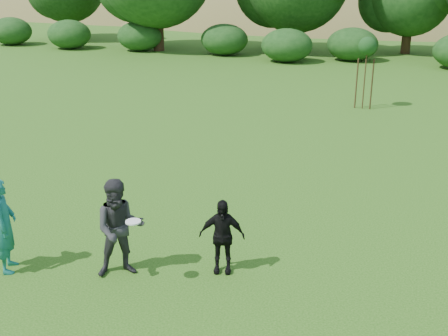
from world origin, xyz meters
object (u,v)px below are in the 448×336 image
object	(u,v)px
sapling	(367,48)
player_grey	(120,228)
player_teal	(4,225)
player_black	(222,236)

from	to	relation	value
sapling	player_grey	bearing A→B (deg)	-100.93
sapling	player_teal	bearing A→B (deg)	-107.94
player_teal	player_black	bearing A→B (deg)	-101.56
player_teal	player_black	world-z (taller)	player_teal
player_teal	sapling	xyz separation A→B (m)	(4.94, 15.26, 1.50)
player_black	sapling	size ratio (longest dim) A/B	0.51
player_teal	player_grey	xyz separation A→B (m)	(2.10, 0.55, 0.02)
player_teal	sapling	bearing A→B (deg)	-47.64
player_teal	player_grey	world-z (taller)	player_grey
player_black	sapling	bearing A→B (deg)	70.61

